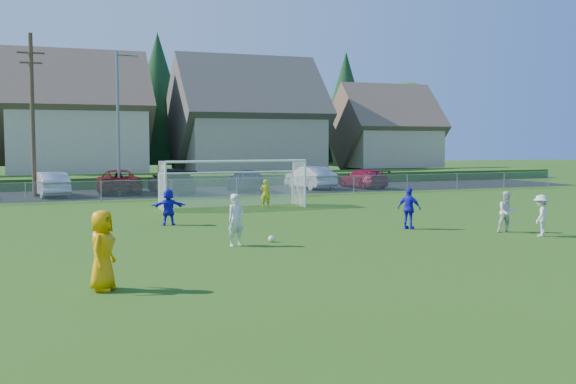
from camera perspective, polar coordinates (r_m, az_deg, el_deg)
name	(u,v)px	position (r m, az deg, el deg)	size (l,w,h in m)	color
ground	(385,259)	(20.23, 8.20, -5.60)	(160.00, 160.00, 0.00)	#193D0C
asphalt_lot	(185,192)	(46.05, -8.74, 0.02)	(60.00, 60.00, 0.00)	black
grass_embankment	(164,180)	(53.36, -10.47, 1.02)	(70.00, 6.00, 0.80)	#1E420F
soccer_ball	(271,239)	(23.21, -1.42, -3.99)	(0.22, 0.22, 0.22)	white
referee	(102,250)	(16.27, -15.45, -4.80)	(0.92, 0.60, 1.89)	orange
player_white_a	(236,220)	(22.33, -4.42, -2.37)	(0.63, 0.41, 1.73)	silver
player_white_b	(507,212)	(26.82, 18.06, -1.61)	(0.76, 0.59, 1.57)	silver
player_white_c	(541,216)	(26.18, 20.63, -1.88)	(0.98, 0.56, 1.52)	silver
player_blue_a	(409,208)	(26.90, 10.23, -1.38)	(0.95, 0.40, 1.63)	#1A15CD
player_blue_b	(168,207)	(28.14, -10.09, -1.26)	(1.39, 0.44, 1.50)	#1A15CD
goalkeeper	(266,193)	(34.90, -1.92, -0.12)	(0.54, 0.35, 1.47)	yellow
car_b	(51,184)	(44.17, -19.43, 0.62)	(1.63, 4.66, 1.54)	silver
car_c	(118,182)	(45.37, -14.20, 0.85)	(2.59, 5.61, 1.56)	#63100B
car_d	(172,181)	(45.15, -9.83, 0.95)	(2.30, 5.65, 1.64)	black
car_e	(246,180)	(45.86, -3.59, 1.02)	(1.85, 4.61, 1.57)	#131343
car_f	(310,178)	(48.33, 1.88, 1.22)	(1.69, 4.86, 1.60)	#BCBCBC
car_g	(363,179)	(49.39, 6.36, 1.13)	(1.93, 4.75, 1.38)	maroon
soccer_goal	(232,176)	(34.87, -4.76, 1.32)	(7.42, 1.90, 2.50)	white
chainlink_fence	(204,188)	(40.67, -7.10, 0.34)	(52.06, 0.06, 1.20)	gray
streetlight	(119,119)	(43.72, -14.13, 6.05)	(1.38, 0.18, 9.00)	slate
utility_pole	(32,113)	(44.40, -20.82, 6.26)	(1.60, 0.26, 10.00)	#473321
houses_row	(169,97)	(61.09, -10.02, 7.95)	(53.90, 11.45, 13.27)	tan
tree_row	(147,105)	(67.07, -11.84, 7.24)	(65.98, 12.36, 13.80)	#382616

